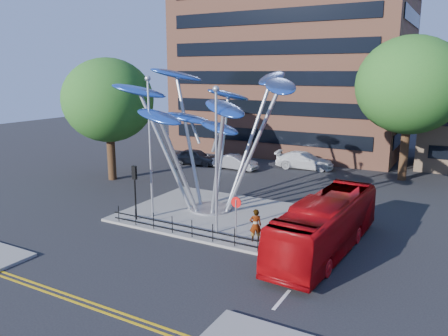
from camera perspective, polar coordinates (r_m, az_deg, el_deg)
The scene contains 18 objects.
ground at distance 23.29m, azimuth -5.83°, elevation -10.80°, with size 120.00×120.00×0.00m, color black.
traffic_island at distance 28.50m, azimuth -0.56°, elevation -6.13°, with size 12.00×9.00×0.15m, color slate.
double_yellow_near at distance 19.21m, azimuth -16.55°, elevation -16.64°, with size 40.00×0.12×0.01m, color gold.
double_yellow_far at distance 19.03m, azimuth -17.22°, elevation -16.97°, with size 40.00×0.12×0.01m, color gold.
brick_tower at distance 53.07m, azimuth 9.16°, elevation 18.68°, with size 25.00×15.00×30.00m, color #8F563E.
tree_right at distance 39.71m, azimuth 23.14°, elevation 9.89°, with size 8.80×8.80×12.11m.
tree_left at distance 38.14m, azimuth -14.89°, elevation 8.52°, with size 7.60×7.60×10.32m.
leaf_sculpture at distance 28.22m, azimuth -1.80°, elevation 7.81°, with size 12.72×9.54×9.51m.
street_lamp_left at distance 27.17m, azimuth -9.67°, elevation 4.24°, with size 0.36×0.36×8.80m.
street_lamp_right at distance 24.00m, azimuth -1.02°, elevation 2.69°, with size 0.36×0.36×8.30m.
traffic_light_island at distance 27.26m, azimuth -11.59°, elevation -1.69°, with size 0.28×0.18×3.42m.
no_entry_sign_island at distance 23.68m, azimuth 1.58°, elevation -5.63°, with size 0.60×0.10×2.45m.
pedestrian_railing_front at distance 24.91m, azimuth -5.51°, elevation -7.83°, with size 10.00×0.06×1.00m.
red_bus at distance 23.25m, azimuth 13.14°, elevation -7.26°, with size 2.45×10.45×2.91m, color #96060A.
pedestrian at distance 23.83m, azimuth 4.13°, elevation -7.47°, with size 0.66×0.44×1.82m, color gray.
parked_car_left at distance 43.84m, azimuth -3.70°, elevation 1.47°, with size 1.86×4.63×1.58m, color #3B3C42.
parked_car_mid at distance 41.57m, azimuth 1.47°, elevation 0.77°, with size 1.51×4.34×1.43m, color #9C9DA3.
parked_car_right at distance 42.66m, azimuth 10.45°, elevation 0.99°, with size 2.25×5.53×1.60m, color silver.
Camera 1 is at (12.37, -17.45, 9.21)m, focal length 35.00 mm.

